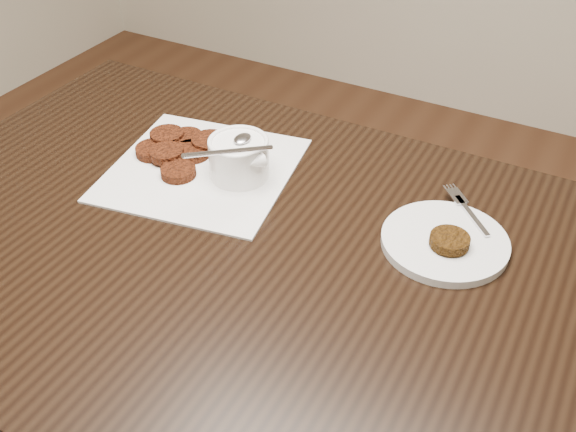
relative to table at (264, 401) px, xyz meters
The scene contains 5 objects.
table is the anchor object (origin of this frame).
napkin 0.45m from the table, 145.35° to the left, with size 0.31×0.31×0.00m, color silver.
sauce_ramekin 0.49m from the table, 130.14° to the left, with size 0.14×0.14×0.14m, color white, non-canonical shape.
patty_cluster 0.50m from the table, 149.51° to the left, with size 0.21×0.21×0.02m, color #60230C, non-canonical shape.
plate_with_patty 0.48m from the table, 29.90° to the left, with size 0.19×0.19×0.03m, color silver, non-canonical shape.
Camera 1 is at (0.42, -0.62, 1.41)m, focal length 41.49 mm.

